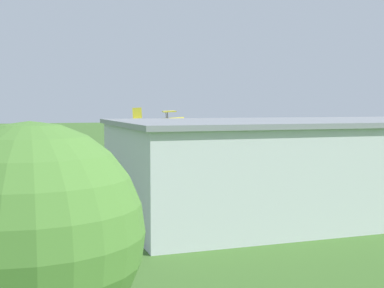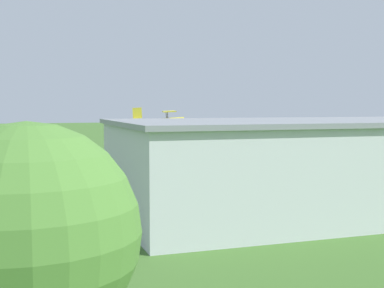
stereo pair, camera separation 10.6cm
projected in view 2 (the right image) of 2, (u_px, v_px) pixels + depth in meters
ground_plane at (189, 168)px, 70.71m from camera, size 400.00×400.00×0.00m
hangar at (306, 166)px, 41.22m from camera, size 30.36×16.68×7.40m
biplane at (162, 121)px, 62.42m from camera, size 7.07×7.73×3.44m
car_blue at (107, 185)px, 49.96m from camera, size 2.41×4.40×1.72m
car_black at (32, 189)px, 47.55m from camera, size 2.09×4.09×1.60m
truck_box_grey at (346, 165)px, 60.52m from camera, size 6.75×2.96×2.72m
person_walking_on_apron at (147, 184)px, 50.70m from camera, size 0.54×0.54×1.69m
person_beside_truck at (242, 173)px, 58.96m from camera, size 0.48×0.48×1.72m
person_at_fence_line at (291, 175)px, 58.05m from camera, size 0.40×0.40×1.57m
person_near_hangar_door at (139, 178)px, 55.38m from camera, size 0.48×0.48×1.58m
person_by_parked_cars at (249, 172)px, 60.21m from camera, size 0.52×0.52×1.65m
tree_behind_hangar_left at (29, 234)px, 12.39m from camera, size 5.43×5.43×8.13m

